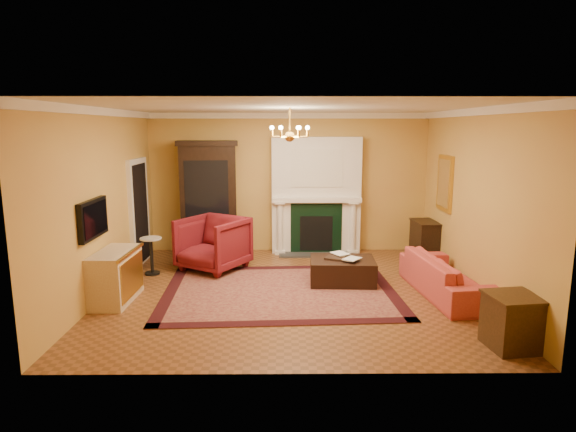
{
  "coord_description": "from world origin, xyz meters",
  "views": [
    {
      "loc": [
        -0.09,
        -7.68,
        2.69
      ],
      "look_at": [
        -0.02,
        0.3,
        1.22
      ],
      "focal_mm": 30.0,
      "sensor_mm": 36.0,
      "label": 1
    }
  ],
  "objects_px": {
    "wingback_armchair": "(213,241)",
    "console_table": "(425,242)",
    "coral_sofa": "(447,270)",
    "china_cabinet": "(209,200)",
    "end_table": "(512,323)",
    "leather_ottoman": "(342,271)",
    "pedestal_table": "(151,253)",
    "commode": "(116,276)"
  },
  "relations": [
    {
      "from": "china_cabinet",
      "to": "commode",
      "type": "relative_size",
      "value": 2.15
    },
    {
      "from": "coral_sofa",
      "to": "china_cabinet",
      "type": "bearing_deg",
      "value": 51.76
    },
    {
      "from": "console_table",
      "to": "leather_ottoman",
      "type": "relative_size",
      "value": 0.71
    },
    {
      "from": "wingback_armchair",
      "to": "leather_ottoman",
      "type": "relative_size",
      "value": 1.01
    },
    {
      "from": "china_cabinet",
      "to": "coral_sofa",
      "type": "height_order",
      "value": "china_cabinet"
    },
    {
      "from": "wingback_armchair",
      "to": "pedestal_table",
      "type": "xyz_separation_m",
      "value": [
        -1.1,
        -0.3,
        -0.16
      ]
    },
    {
      "from": "commode",
      "to": "coral_sofa",
      "type": "distance_m",
      "value": 5.3
    },
    {
      "from": "wingback_armchair",
      "to": "china_cabinet",
      "type": "bearing_deg",
      "value": 133.07
    },
    {
      "from": "coral_sofa",
      "to": "commode",
      "type": "bearing_deg",
      "value": 86.61
    },
    {
      "from": "commode",
      "to": "end_table",
      "type": "bearing_deg",
      "value": -15.57
    },
    {
      "from": "china_cabinet",
      "to": "leather_ottoman",
      "type": "xyz_separation_m",
      "value": [
        2.63,
        -2.07,
        -0.94
      ]
    },
    {
      "from": "console_table",
      "to": "leather_ottoman",
      "type": "bearing_deg",
      "value": -146.06
    },
    {
      "from": "wingback_armchair",
      "to": "pedestal_table",
      "type": "relative_size",
      "value": 1.61
    },
    {
      "from": "console_table",
      "to": "end_table",
      "type": "bearing_deg",
      "value": -94.62
    },
    {
      "from": "commode",
      "to": "coral_sofa",
      "type": "relative_size",
      "value": 0.5
    },
    {
      "from": "pedestal_table",
      "to": "commode",
      "type": "xyz_separation_m",
      "value": [
        -0.18,
        -1.39,
        -0.0
      ]
    },
    {
      "from": "china_cabinet",
      "to": "console_table",
      "type": "height_order",
      "value": "china_cabinet"
    },
    {
      "from": "pedestal_table",
      "to": "console_table",
      "type": "distance_m",
      "value": 5.4
    },
    {
      "from": "console_table",
      "to": "pedestal_table",
      "type": "bearing_deg",
      "value": -174.18
    },
    {
      "from": "pedestal_table",
      "to": "console_table",
      "type": "xyz_separation_m",
      "value": [
        5.33,
        0.9,
        -0.01
      ]
    },
    {
      "from": "pedestal_table",
      "to": "china_cabinet",
      "type": "bearing_deg",
      "value": 61.06
    },
    {
      "from": "wingback_armchair",
      "to": "console_table",
      "type": "height_order",
      "value": "wingback_armchair"
    },
    {
      "from": "end_table",
      "to": "leather_ottoman",
      "type": "xyz_separation_m",
      "value": [
        -1.79,
        2.55,
        -0.1
      ]
    },
    {
      "from": "pedestal_table",
      "to": "leather_ottoman",
      "type": "distance_m",
      "value": 3.52
    },
    {
      "from": "commode",
      "to": "console_table",
      "type": "relative_size",
      "value": 1.36
    },
    {
      "from": "pedestal_table",
      "to": "coral_sofa",
      "type": "distance_m",
      "value": 5.23
    },
    {
      "from": "commode",
      "to": "coral_sofa",
      "type": "bearing_deg",
      "value": 4.34
    },
    {
      "from": "wingback_armchair",
      "to": "leather_ottoman",
      "type": "distance_m",
      "value": 2.54
    },
    {
      "from": "console_table",
      "to": "wingback_armchair",
      "type": "bearing_deg",
      "value": -175.71
    },
    {
      "from": "coral_sofa",
      "to": "leather_ottoman",
      "type": "relative_size",
      "value": 1.94
    },
    {
      "from": "commode",
      "to": "end_table",
      "type": "distance_m",
      "value": 5.71
    },
    {
      "from": "wingback_armchair",
      "to": "commode",
      "type": "relative_size",
      "value": 1.04
    },
    {
      "from": "coral_sofa",
      "to": "leather_ottoman",
      "type": "distance_m",
      "value": 1.75
    },
    {
      "from": "console_table",
      "to": "commode",
      "type": "bearing_deg",
      "value": -161.19
    },
    {
      "from": "leather_ottoman",
      "to": "commode",
      "type": "bearing_deg",
      "value": -164.19
    },
    {
      "from": "end_table",
      "to": "wingback_armchair",
      "type": "bearing_deg",
      "value": 140.97
    },
    {
      "from": "commode",
      "to": "end_table",
      "type": "height_order",
      "value": "commode"
    },
    {
      "from": "leather_ottoman",
      "to": "console_table",
      "type": "bearing_deg",
      "value": 40.3
    },
    {
      "from": "china_cabinet",
      "to": "pedestal_table",
      "type": "height_order",
      "value": "china_cabinet"
    },
    {
      "from": "end_table",
      "to": "pedestal_table",
      "type": "bearing_deg",
      "value": 149.69
    },
    {
      "from": "commode",
      "to": "coral_sofa",
      "type": "xyz_separation_m",
      "value": [
        5.29,
        0.25,
        0.02
      ]
    },
    {
      "from": "coral_sofa",
      "to": "end_table",
      "type": "xyz_separation_m",
      "value": [
        0.16,
        -1.94,
        -0.1
      ]
    }
  ]
}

